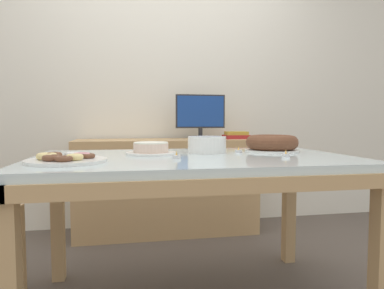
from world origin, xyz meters
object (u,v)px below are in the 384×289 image
cake_golden_bundt (272,143)px  plate_stack (207,145)px  book_stack (236,135)px  tealight_left_edge (286,155)px  cake_chocolate_round (151,149)px  tealight_near_front (238,151)px  computer_monitor (200,117)px  tealight_right_edge (176,156)px  pastry_platter (66,159)px

cake_golden_bundt → plate_stack: (-0.38, -0.00, -0.00)m
book_stack → tealight_left_edge: book_stack is taller
cake_chocolate_round → cake_golden_bundt: bearing=3.6°
cake_golden_bundt → tealight_near_front: size_ratio=7.53×
cake_chocolate_round → tealight_near_front: size_ratio=6.51×
computer_monitor → tealight_right_edge: 1.36m
computer_monitor → book_stack: 0.36m
computer_monitor → plate_stack: bearing=-100.1°
cake_golden_bundt → pastry_platter: bearing=-163.2°
book_stack → plate_stack: (-0.50, -1.03, -0.01)m
tealight_left_edge → tealight_right_edge: bearing=177.1°
book_stack → tealight_near_front: book_stack is taller
tealight_near_front → tealight_left_edge: bearing=-58.8°
tealight_right_edge → tealight_near_front: 0.44m
tealight_right_edge → pastry_platter: bearing=-172.9°
book_stack → tealight_left_edge: size_ratio=5.31×
book_stack → cake_chocolate_round: (-0.81, -1.07, -0.02)m
plate_stack → tealight_near_front: (0.17, -0.03, -0.03)m
computer_monitor → pastry_platter: bearing=-122.9°
computer_monitor → pastry_platter: 1.62m
book_stack → tealight_left_edge: (-0.18, -1.32, -0.04)m
computer_monitor → tealight_near_front: size_ratio=10.60×
pastry_platter → tealight_near_front: (0.86, 0.29, -0.00)m
pastry_platter → tealight_left_edge: pastry_platter is taller
pastry_platter → tealight_right_edge: 0.48m
computer_monitor → cake_golden_bundt: bearing=-79.0°
cake_chocolate_round → plate_stack: (0.31, 0.04, 0.02)m
cake_golden_bundt → pastry_platter: cake_golden_bundt is taller
tealight_near_front → cake_chocolate_round: bearing=-178.8°
book_stack → cake_golden_bundt: size_ratio=0.71×
cake_golden_bundt → tealight_right_edge: size_ratio=7.53×
computer_monitor → book_stack: bearing=0.2°
pastry_platter → tealight_right_edge: (0.48, 0.06, -0.00)m
plate_stack → tealight_left_edge: (0.33, -0.29, -0.03)m
cake_golden_bundt → tealight_left_edge: 0.30m
book_stack → tealight_near_front: (-0.33, -1.06, -0.04)m
computer_monitor → tealight_left_edge: 1.34m
tealight_near_front → pastry_platter: bearing=-161.4°
computer_monitor → cake_chocolate_round: 1.19m
cake_chocolate_round → tealight_left_edge: 0.68m
pastry_platter → tealight_right_edge: pastry_platter is taller
pastry_platter → tealight_near_front: pastry_platter is taller
plate_stack → tealight_near_front: size_ratio=5.25×
plate_stack → cake_chocolate_round: bearing=-172.7°
computer_monitor → cake_golden_bundt: 1.06m
book_stack → computer_monitor: bearing=-179.8°
book_stack → plate_stack: bearing=-116.1°
cake_chocolate_round → plate_stack: 0.31m
cake_golden_bundt → tealight_left_edge: bearing=-100.7°
book_stack → tealight_near_front: size_ratio=5.31×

